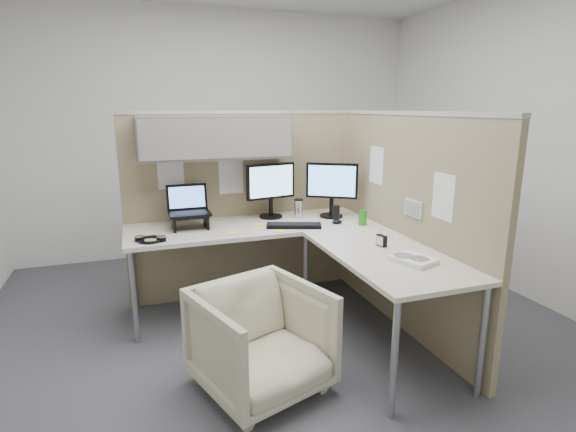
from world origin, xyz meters
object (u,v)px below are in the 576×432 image
object	(u,v)px
keyboard	(294,226)
office_chair	(261,335)
desk	(297,241)
monitor_left	(271,186)

from	to	relation	value
keyboard	office_chair	bearing A→B (deg)	-100.53
desk	keyboard	world-z (taller)	keyboard
office_chair	desk	bearing A→B (deg)	37.08
office_chair	monitor_left	world-z (taller)	monitor_left
desk	office_chair	size ratio (longest dim) A/B	2.85
desk	monitor_left	bearing A→B (deg)	91.84
monitor_left	keyboard	world-z (taller)	monitor_left
office_chair	keyboard	world-z (taller)	keyboard
desk	monitor_left	distance (m)	0.67
office_chair	keyboard	xyz separation A→B (m)	(0.53, 0.92, 0.39)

